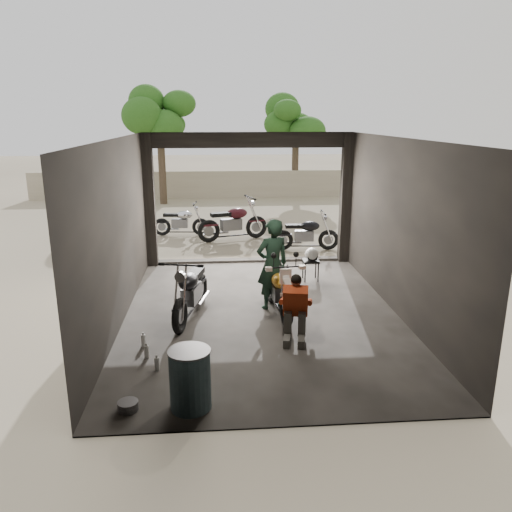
{
  "coord_description": "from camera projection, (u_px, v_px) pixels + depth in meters",
  "views": [
    {
      "loc": [
        -0.8,
        -8.59,
        3.56
      ],
      "look_at": [
        -0.06,
        0.6,
        0.97
      ],
      "focal_mm": 35.0,
      "sensor_mm": 36.0,
      "label": 1
    }
  ],
  "objects": [
    {
      "name": "outside_bike_a",
      "position": [
        181.0,
        219.0,
        15.28
      ],
      "size": [
        1.56,
        0.75,
        1.02
      ],
      "primitive_type": null,
      "rotation": [
        0.0,
        0.0,
        1.49
      ],
      "color": "black",
      "rests_on": "ground"
    },
    {
      "name": "sign_post",
      "position": [
        399.0,
        209.0,
        11.77
      ],
      "size": [
        0.73,
        0.08,
        2.18
      ],
      "rotation": [
        0.0,
        0.0,
        -0.07
      ],
      "color": "black",
      "rests_on": "ground"
    },
    {
      "name": "oil_drum",
      "position": [
        190.0,
        380.0,
        6.19
      ],
      "size": [
        0.68,
        0.68,
        0.8
      ],
      "primitive_type": "cylinder",
      "rotation": [
        0.0,
        0.0,
        0.43
      ],
      "color": "#3B5964",
      "rests_on": "ground"
    },
    {
      "name": "mechanic",
      "position": [
        295.0,
        311.0,
        8.06
      ],
      "size": [
        0.67,
        0.82,
        1.05
      ],
      "primitive_type": null,
      "rotation": [
        0.0,
        0.0,
        -0.2
      ],
      "color": "#B43B18",
      "rests_on": "ground"
    },
    {
      "name": "garage",
      "position": [
        259.0,
        241.0,
        9.44
      ],
      "size": [
        7.0,
        7.13,
        3.2
      ],
      "color": "#2D2B28",
      "rests_on": "ground"
    },
    {
      "name": "outside_bike_b",
      "position": [
        233.0,
        219.0,
        14.67
      ],
      "size": [
        2.03,
        1.31,
        1.27
      ],
      "primitive_type": null,
      "rotation": [
        0.0,
        0.0,
        1.88
      ],
      "color": "#3A0D14",
      "rests_on": "ground"
    },
    {
      "name": "boundary_wall",
      "position": [
        233.0,
        184.0,
        22.54
      ],
      "size": [
        18.0,
        0.3,
        1.2
      ],
      "primitive_type": "cube",
      "color": "gray",
      "rests_on": "ground"
    },
    {
      "name": "main_bike",
      "position": [
        278.0,
        286.0,
        9.18
      ],
      "size": [
        0.85,
        1.69,
        1.08
      ],
      "primitive_type": null,
      "rotation": [
        0.0,
        0.0,
        0.11
      ],
      "color": "beige",
      "rests_on": "ground"
    },
    {
      "name": "outside_bike_c",
      "position": [
        306.0,
        231.0,
        13.6
      ],
      "size": [
        1.62,
        0.73,
        1.07
      ],
      "primitive_type": null,
      "rotation": [
        0.0,
        0.0,
        1.52
      ],
      "color": "black",
      "rests_on": "ground"
    },
    {
      "name": "left_bike",
      "position": [
        190.0,
        287.0,
        8.98
      ],
      "size": [
        1.1,
        1.86,
        1.18
      ],
      "primitive_type": null,
      "rotation": [
        0.0,
        0.0,
        -0.23
      ],
      "color": "black",
      "rests_on": "ground"
    },
    {
      "name": "stool",
      "position": [
        311.0,
        263.0,
        11.07
      ],
      "size": [
        0.35,
        0.35,
        0.49
      ],
      "rotation": [
        0.0,
        0.0,
        0.03
      ],
      "color": "black",
      "rests_on": "ground"
    },
    {
      "name": "rider",
      "position": [
        272.0,
        265.0,
        9.34
      ],
      "size": [
        0.74,
        0.6,
        1.76
      ],
      "primitive_type": "imported",
      "rotation": [
        0.0,
        0.0,
        3.47
      ],
      "color": "black",
      "rests_on": "ground"
    },
    {
      "name": "tree_left",
      "position": [
        159.0,
        105.0,
        19.95
      ],
      "size": [
        2.2,
        2.2,
        5.6
      ],
      "color": "#382B1E",
      "rests_on": "ground"
    },
    {
      "name": "tree_right",
      "position": [
        296.0,
        116.0,
        21.95
      ],
      "size": [
        2.2,
        2.2,
        5.0
      ],
      "color": "#382B1E",
      "rests_on": "ground"
    },
    {
      "name": "ground",
      "position": [
        262.0,
        315.0,
        9.26
      ],
      "size": [
        80.0,
        80.0,
        0.0
      ],
      "primitive_type": "plane",
      "color": "#7A6D56",
      "rests_on": "ground"
    },
    {
      "name": "helmet",
      "position": [
        312.0,
        254.0,
        10.99
      ],
      "size": [
        0.33,
        0.35,
        0.29
      ],
      "primitive_type": "ellipsoid",
      "rotation": [
        0.0,
        0.0,
        0.11
      ],
      "color": "silver",
      "rests_on": "stool"
    }
  ]
}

